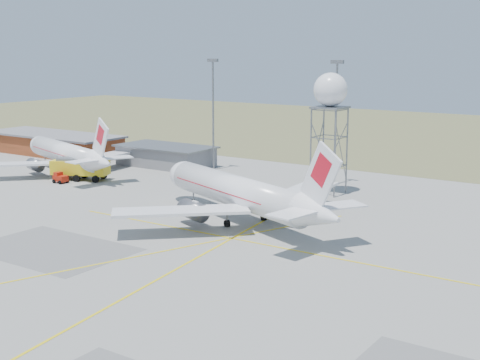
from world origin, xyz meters
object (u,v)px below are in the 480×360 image
Objects in this scene: airliner_far at (67,154)px; baggage_tug at (60,179)px; fire_truck at (82,169)px; radar_tower at (330,127)px; airliner_main at (239,193)px.

baggage_tug is at bearing 150.14° from airliner_far.
fire_truck is 4.33× the size of baggage_tug.
radar_tower is at bearing -148.82° from airliner_far.
airliner_far is 13.56× the size of baggage_tug.
fire_truck is 4.21m from baggage_tug.
baggage_tug is at bearing 15.71° from airliner_main.
radar_tower reaches higher than airliner_far.
airliner_far is at bearing -167.30° from radar_tower.
airliner_far is (-45.90, 11.36, -0.37)m from airliner_main.
radar_tower is at bearing 24.82° from baggage_tug.
airliner_far reaches higher than fire_truck.
baggage_tug is (-1.03, -3.91, -1.20)m from fire_truck.
fire_truck reaches higher than baggage_tug.
airliner_main is 1.88× the size of radar_tower.
baggage_tug is at bearing -156.31° from radar_tower.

